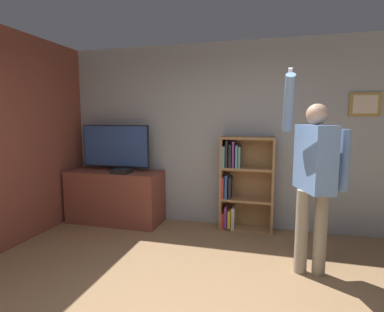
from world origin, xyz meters
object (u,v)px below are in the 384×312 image
(bookshelf, at_px, (241,184))
(person, at_px, (314,172))
(game_console, at_px, (122,171))
(television, at_px, (116,147))

(bookshelf, bearing_deg, person, -52.85)
(game_console, relative_size, person, 0.12)
(bookshelf, distance_m, person, 1.41)
(game_console, height_order, person, person)
(game_console, bearing_deg, television, 135.98)
(television, height_order, bookshelf, television)
(bookshelf, bearing_deg, game_console, -170.48)
(television, distance_m, bookshelf, 1.99)
(game_console, distance_m, person, 2.68)
(game_console, height_order, bookshelf, bookshelf)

